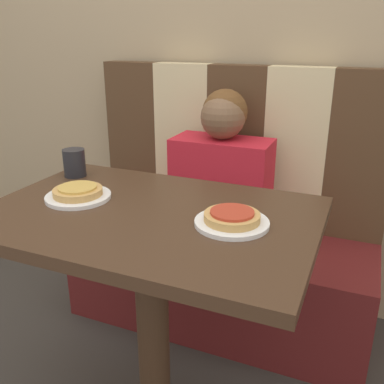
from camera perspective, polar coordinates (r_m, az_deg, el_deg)
The scene contains 10 objects.
wall_back at distance 1.97m, azimuth 7.54°, elevation 21.89°, with size 7.00×0.05×2.60m.
booth_seat at distance 1.97m, azimuth 3.60°, elevation -11.19°, with size 1.29×0.50×0.43m.
booth_backrest at distance 1.93m, azimuth 6.01°, elevation 6.20°, with size 1.29×0.09×0.69m.
dining_table at distance 1.25m, azimuth -5.62°, elevation -7.73°, with size 0.93×0.63×0.78m.
person at distance 1.76m, azimuth 3.99°, elevation 2.93°, with size 0.40×0.21×0.61m.
plate_left at distance 1.33m, azimuth -14.92°, elevation -0.61°, with size 0.19×0.19×0.01m.
plate_right at distance 1.11m, azimuth 5.33°, elevation -4.11°, with size 0.19×0.19×0.01m.
pizza_left at distance 1.32m, azimuth -14.99°, elevation 0.14°, with size 0.15×0.15×0.03m.
pizza_right at distance 1.11m, azimuth 5.36°, elevation -3.24°, with size 0.15×0.15×0.03m.
drinking_cup at distance 1.53m, azimuth -15.41°, elevation 3.78°, with size 0.08×0.08×0.09m.
Camera 1 is at (0.54, -0.96, 1.25)m, focal length 40.00 mm.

